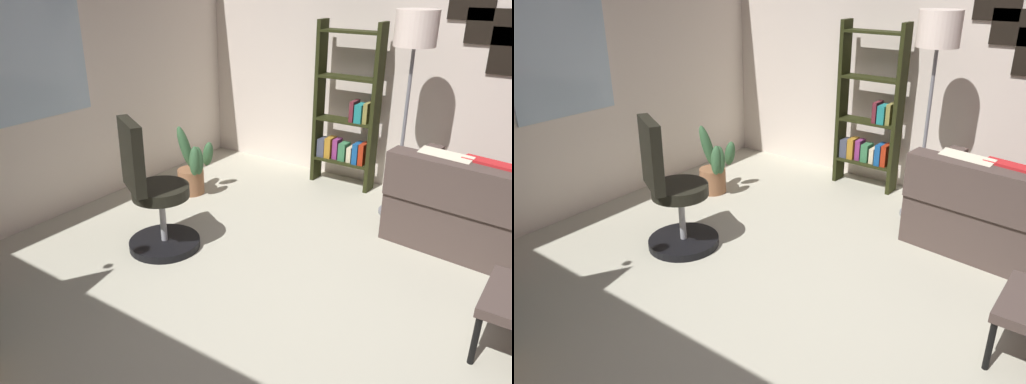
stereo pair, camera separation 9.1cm
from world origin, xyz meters
The scene contains 7 objects.
ground_plane centered at (0.00, 0.00, -0.05)m, with size 4.89×5.44×0.10m, color #B9B6A0.
wall_back_with_windows centered at (-0.02, 2.77, 1.37)m, with size 4.89×0.12×2.74m.
wall_right_with_frames centered at (2.49, 0.00, 1.37)m, with size 0.12×5.44×2.74m.
office_chair centered at (0.18, 1.56, 0.42)m, with size 0.58×0.56×1.06m.
bookshelf centered at (2.23, 0.94, 0.71)m, with size 0.18×0.64×1.62m.
floor_lamp centered at (1.86, 0.24, 1.48)m, with size 0.34×0.34×1.76m.
potted_plant centered at (1.17, 2.05, 0.25)m, with size 0.41×0.37×0.69m.
Camera 1 is at (-2.22, -1.05, 2.00)m, focal length 34.98 mm.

